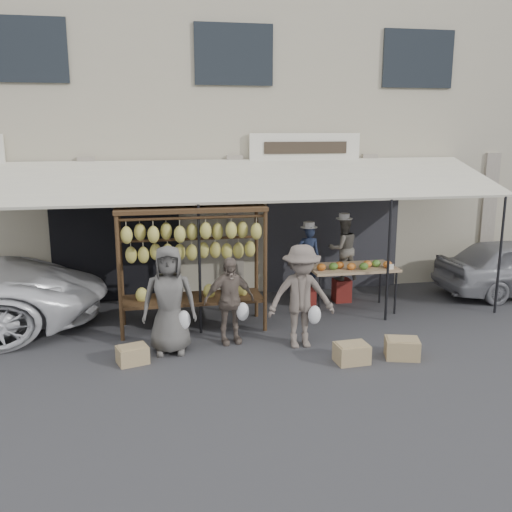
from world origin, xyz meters
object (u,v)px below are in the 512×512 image
Objects in this scene: produce_table at (353,268)px; vendor_right at (343,249)px; vendor_left at (308,256)px; crate_far at (133,355)px; customer_right at (301,296)px; customer_mid at (229,300)px; crate_near_a at (352,353)px; customer_left at (169,300)px; crate_near_b at (402,348)px; banana_rack at (192,244)px.

vendor_right reaches higher than produce_table.
crate_far is (-3.47, -2.29, -0.90)m from vendor_left.
customer_right is at bearing 3.68° from crate_far.
produce_table is 0.98× the size of customer_right.
vendor_left is 0.95× the size of vendor_right.
vendor_left is 4.26m from crate_far.
vendor_right reaches higher than customer_mid.
customer_mid is 2.19m from crate_near_a.
vendor_right reaches higher than vendor_left.
customer_mid is at bearing 19.71° from crate_far.
produce_table is at bearing 82.50° from vendor_right.
customer_right reaches higher than customer_mid.
produce_table reaches higher than crate_far.
vendor_right is at bearing 34.09° from customer_left.
customer_mid is (-1.87, -1.72, -0.30)m from vendor_left.
vendor_right is 3.20m from crate_near_b.
produce_table is 4.65m from crate_far.
customer_right is (-1.49, -1.60, -0.01)m from produce_table.
crate_far is at bearing -168.47° from customer_mid.
crate_near_a is at bearing -41.10° from banana_rack.
banana_rack reaches higher than crate_near_a.
vendor_left is at bearing 33.42° from crate_far.
customer_right is (-1.52, -2.27, -0.27)m from vendor_right.
vendor_left is 2.56m from customer_mid.
banana_rack is 2.64m from vendor_left.
banana_rack is 5.21× the size of crate_near_a.
vendor_left is (-0.76, 0.52, 0.16)m from produce_table.
vendor_right is 5.01m from crate_far.
customer_mid is 1.21m from customer_right.
customer_right is (-0.73, -2.12, -0.17)m from vendor_left.
banana_rack is 1.75× the size of customer_mid.
crate_near_a is (2.74, -0.96, -0.73)m from customer_left.
produce_table is at bearing 69.67° from crate_near_a.
customer_mid is at bearing 30.00° from vendor_right.
customer_right reaches higher than vendor_left.
vendor_right is 3.35m from crate_near_a.
produce_table is 2.49m from crate_near_b.
vendor_right is 2.89× the size of crate_far.
vendor_left reaches higher than crate_near_a.
vendor_right is at bearing 73.35° from crate_near_a.
customer_mid is 3.28× the size of crate_far.
crate_near_b is at bearing 1.48° from crate_near_a.
vendor_right is (3.19, 1.08, -0.44)m from banana_rack.
vendor_left is at bearing 5.70° from vendor_right.
customer_mid is 2.87× the size of crate_near_b.
vendor_right is at bearing 88.70° from crate_near_b.
vendor_right reaches higher than crate_far.
customer_left is at bearing 160.61° from crate_near_a.
crate_near_b is at bearing -91.00° from produce_table.
customer_right is at bearing -0.16° from customer_left.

